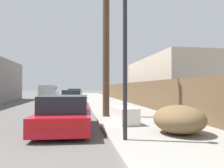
{
  "coord_description": "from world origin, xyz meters",
  "views": [
    {
      "loc": [
        2.29,
        -2.42,
        1.58
      ],
      "look_at": [
        4.16,
        9.34,
        1.77
      ],
      "focal_mm": 35.0,
      "sensor_mm": 36.0,
      "label": 1
    }
  ],
  "objects_px": {
    "pickup_truck": "(49,92)",
    "utility_pole": "(106,37)",
    "parked_sports_car_red": "(65,115)",
    "car_parked_far": "(74,95)",
    "discarded_fridge": "(125,115)",
    "car_parked_mid": "(73,98)",
    "pedestrian": "(106,92)",
    "brush_pile": "(179,119)",
    "street_lamp": "(125,51)"
  },
  "relations": [
    {
      "from": "discarded_fridge",
      "to": "pickup_truck",
      "type": "relative_size",
      "value": 0.28
    },
    {
      "from": "car_parked_mid",
      "to": "pickup_truck",
      "type": "relative_size",
      "value": 0.8
    },
    {
      "from": "discarded_fridge",
      "to": "pedestrian",
      "type": "xyz_separation_m",
      "value": [
        1.57,
        17.36,
        0.55
      ]
    },
    {
      "from": "brush_pile",
      "to": "pickup_truck",
      "type": "bearing_deg",
      "value": 106.63
    },
    {
      "from": "parked_sports_car_red",
      "to": "car_parked_far",
      "type": "distance_m",
      "value": 18.77
    },
    {
      "from": "pickup_truck",
      "to": "utility_pole",
      "type": "height_order",
      "value": "utility_pole"
    },
    {
      "from": "car_parked_far",
      "to": "pickup_truck",
      "type": "relative_size",
      "value": 0.77
    },
    {
      "from": "car_parked_mid",
      "to": "brush_pile",
      "type": "xyz_separation_m",
      "value": [
        3.6,
        -13.27,
        -0.07
      ]
    },
    {
      "from": "brush_pile",
      "to": "utility_pole",
      "type": "bearing_deg",
      "value": 111.3
    },
    {
      "from": "parked_sports_car_red",
      "to": "pedestrian",
      "type": "xyz_separation_m",
      "value": [
        3.9,
        17.86,
        0.42
      ]
    },
    {
      "from": "car_parked_mid",
      "to": "brush_pile",
      "type": "height_order",
      "value": "car_parked_mid"
    },
    {
      "from": "pickup_truck",
      "to": "street_lamp",
      "type": "distance_m",
      "value": 23.92
    },
    {
      "from": "street_lamp",
      "to": "brush_pile",
      "type": "height_order",
      "value": "street_lamp"
    },
    {
      "from": "discarded_fridge",
      "to": "utility_pole",
      "type": "bearing_deg",
      "value": 95.16
    },
    {
      "from": "parked_sports_car_red",
      "to": "pickup_truck",
      "type": "relative_size",
      "value": 0.74
    },
    {
      "from": "parked_sports_car_red",
      "to": "street_lamp",
      "type": "distance_m",
      "value": 3.49
    },
    {
      "from": "parked_sports_car_red",
      "to": "car_parked_mid",
      "type": "distance_m",
      "value": 11.57
    },
    {
      "from": "discarded_fridge",
      "to": "car_parked_far",
      "type": "bearing_deg",
      "value": 91.04
    },
    {
      "from": "street_lamp",
      "to": "utility_pole",
      "type": "bearing_deg",
      "value": 88.6
    },
    {
      "from": "pedestrian",
      "to": "brush_pile",
      "type": "bearing_deg",
      "value": -90.82
    },
    {
      "from": "pickup_truck",
      "to": "utility_pole",
      "type": "relative_size",
      "value": 0.74
    },
    {
      "from": "car_parked_far",
      "to": "discarded_fridge",
      "type": "bearing_deg",
      "value": -85.85
    },
    {
      "from": "parked_sports_car_red",
      "to": "car_parked_far",
      "type": "bearing_deg",
      "value": 93.1
    },
    {
      "from": "parked_sports_car_red",
      "to": "car_parked_mid",
      "type": "bearing_deg",
      "value": 93.06
    },
    {
      "from": "car_parked_far",
      "to": "brush_pile",
      "type": "distance_m",
      "value": 20.79
    },
    {
      "from": "discarded_fridge",
      "to": "pickup_truck",
      "type": "xyz_separation_m",
      "value": [
        -5.52,
        20.62,
        0.48
      ]
    },
    {
      "from": "car_parked_far",
      "to": "brush_pile",
      "type": "height_order",
      "value": "car_parked_far"
    },
    {
      "from": "discarded_fridge",
      "to": "utility_pole",
      "type": "distance_m",
      "value": 4.37
    },
    {
      "from": "parked_sports_car_red",
      "to": "pickup_truck",
      "type": "xyz_separation_m",
      "value": [
        -3.19,
        21.12,
        0.35
      ]
    },
    {
      "from": "car_parked_far",
      "to": "street_lamp",
      "type": "height_order",
      "value": "street_lamp"
    },
    {
      "from": "street_lamp",
      "to": "discarded_fridge",
      "type": "bearing_deg",
      "value": 77.93
    },
    {
      "from": "pickup_truck",
      "to": "utility_pole",
      "type": "xyz_separation_m",
      "value": [
        5.06,
        -18.33,
        3.21
      ]
    },
    {
      "from": "parked_sports_car_red",
      "to": "car_parked_mid",
      "type": "xyz_separation_m",
      "value": [
        0.02,
        11.57,
        0.06
      ]
    },
    {
      "from": "car_parked_far",
      "to": "utility_pole",
      "type": "relative_size",
      "value": 0.57
    },
    {
      "from": "car_parked_mid",
      "to": "parked_sports_car_red",
      "type": "bearing_deg",
      "value": -85.67
    },
    {
      "from": "parked_sports_car_red",
      "to": "utility_pole",
      "type": "height_order",
      "value": "utility_pole"
    },
    {
      "from": "car_parked_mid",
      "to": "utility_pole",
      "type": "bearing_deg",
      "value": -73.65
    },
    {
      "from": "car_parked_far",
      "to": "utility_pole",
      "type": "xyz_separation_m",
      "value": [
        1.85,
        -15.98,
        3.47
      ]
    },
    {
      "from": "pedestrian",
      "to": "car_parked_mid",
      "type": "bearing_deg",
      "value": -121.7
    },
    {
      "from": "parked_sports_car_red",
      "to": "car_parked_mid",
      "type": "relative_size",
      "value": 0.92
    },
    {
      "from": "parked_sports_car_red",
      "to": "pedestrian",
      "type": "height_order",
      "value": "pedestrian"
    },
    {
      "from": "pickup_truck",
      "to": "pedestrian",
      "type": "relative_size",
      "value": 3.39
    },
    {
      "from": "car_parked_far",
      "to": "pedestrian",
      "type": "distance_m",
      "value": 4.0
    },
    {
      "from": "utility_pole",
      "to": "brush_pile",
      "type": "distance_m",
      "value": 6.0
    },
    {
      "from": "parked_sports_car_red",
      "to": "brush_pile",
      "type": "height_order",
      "value": "parked_sports_car_red"
    },
    {
      "from": "parked_sports_car_red",
      "to": "pedestrian",
      "type": "distance_m",
      "value": 18.28
    },
    {
      "from": "pickup_truck",
      "to": "street_lamp",
      "type": "bearing_deg",
      "value": 102.2
    },
    {
      "from": "pickup_truck",
      "to": "pedestrian",
      "type": "xyz_separation_m",
      "value": [
        7.09,
        -3.26,
        0.07
      ]
    },
    {
      "from": "pickup_truck",
      "to": "street_lamp",
      "type": "xyz_separation_m",
      "value": [
        4.94,
        -23.35,
        1.68
      ]
    },
    {
      "from": "discarded_fridge",
      "to": "pedestrian",
      "type": "height_order",
      "value": "pedestrian"
    }
  ]
}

